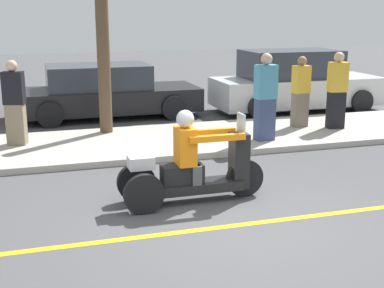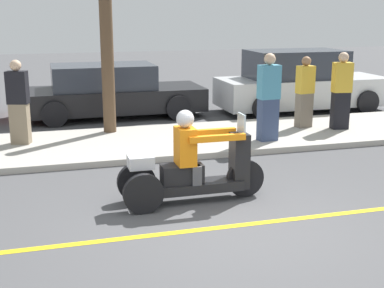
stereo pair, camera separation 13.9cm
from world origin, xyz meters
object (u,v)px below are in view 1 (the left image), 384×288
object	(u,v)px
spectator_mid_group	(337,92)
parked_car_lot_center	(105,92)
parked_car_lot_far	(295,83)
spectator_end_of_line	(265,99)
spectator_far_back	(301,93)
spectator_near_curb	(15,104)
motorcycle_trike	(192,169)
tree_trunk	(104,66)

from	to	relation	value
spectator_mid_group	parked_car_lot_center	size ratio (longest dim) A/B	0.37
parked_car_lot_center	parked_car_lot_far	bearing A→B (deg)	-6.83
parked_car_lot_far	spectator_end_of_line	bearing A→B (deg)	-125.85
spectator_end_of_line	spectator_far_back	world-z (taller)	spectator_end_of_line
parked_car_lot_far	spectator_mid_group	bearing A→B (deg)	-98.50
spectator_near_curb	motorcycle_trike	bearing A→B (deg)	-57.38
spectator_far_back	spectator_mid_group	bearing A→B (deg)	-29.27
spectator_end_of_line	spectator_far_back	size ratio (longest dim) A/B	1.11
spectator_end_of_line	spectator_mid_group	bearing A→B (deg)	15.88
motorcycle_trike	parked_car_lot_far	distance (m)	7.94
spectator_mid_group	parked_car_lot_far	world-z (taller)	spectator_mid_group
spectator_end_of_line	parked_car_lot_center	world-z (taller)	spectator_end_of_line
motorcycle_trike	spectator_far_back	world-z (taller)	spectator_far_back
spectator_mid_group	parked_car_lot_center	bearing A→B (deg)	144.18
spectator_near_curb	tree_trunk	bearing A→B (deg)	17.60
spectator_mid_group	spectator_far_back	world-z (taller)	spectator_mid_group
spectator_mid_group	parked_car_lot_far	bearing A→B (deg)	81.50
spectator_far_back	parked_car_lot_far	xyz separation A→B (m)	(1.13, 2.44, -0.12)
parked_car_lot_center	tree_trunk	xyz separation A→B (m)	(-0.31, -2.33, 0.92)
motorcycle_trike	parked_car_lot_center	distance (m)	6.86
tree_trunk	spectator_far_back	bearing A→B (deg)	-9.51
motorcycle_trike	parked_car_lot_far	bearing A→B (deg)	51.66
parked_car_lot_far	tree_trunk	size ratio (longest dim) A/B	1.61
motorcycle_trike	spectator_mid_group	xyz separation A→B (m)	(4.50, 3.38, 0.46)
spectator_far_back	parked_car_lot_center	xyz separation A→B (m)	(-4.09, 3.07, -0.24)
spectator_far_back	spectator_end_of_line	bearing A→B (deg)	-143.89
parked_car_lot_far	spectator_far_back	bearing A→B (deg)	-114.84
spectator_near_curb	parked_car_lot_center	bearing A→B (deg)	53.07
spectator_end_of_line	parked_car_lot_far	size ratio (longest dim) A/B	0.38
spectator_mid_group	parked_car_lot_center	xyz separation A→B (m)	(-4.80, 3.47, -0.30)
motorcycle_trike	spectator_far_back	distance (m)	5.37
spectator_far_back	parked_car_lot_far	world-z (taller)	spectator_far_back
tree_trunk	spectator_near_curb	bearing A→B (deg)	-162.40
spectator_end_of_line	parked_car_lot_center	size ratio (longest dim) A/B	0.38
spectator_far_back	spectator_near_curb	xyz separation A→B (m)	(-6.30, 0.14, 0.03)
spectator_far_back	parked_car_lot_far	bearing A→B (deg)	65.16
spectator_mid_group	spectator_end_of_line	bearing A→B (deg)	-164.12
motorcycle_trike	tree_trunk	xyz separation A→B (m)	(-0.62, 4.52, 1.08)
spectator_near_curb	parked_car_lot_far	xyz separation A→B (m)	(7.43, 2.30, -0.15)
spectator_near_curb	tree_trunk	world-z (taller)	tree_trunk
parked_car_lot_center	spectator_far_back	bearing A→B (deg)	-36.86
motorcycle_trike	spectator_near_curb	world-z (taller)	spectator_near_curb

